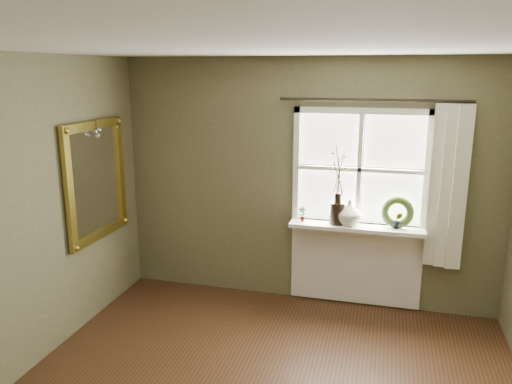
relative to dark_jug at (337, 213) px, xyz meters
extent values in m
plane|color=silver|center=(-0.35, -2.12, 1.57)|extent=(4.50, 4.50, 0.00)
cube|color=brown|center=(-0.35, 0.18, 0.27)|extent=(4.00, 0.10, 2.60)
cube|color=white|center=(0.20, 0.10, -0.14)|extent=(1.36, 0.06, 0.06)
cube|color=white|center=(0.20, 0.10, 1.04)|extent=(1.36, 0.06, 0.06)
cube|color=white|center=(-0.45, 0.10, 0.45)|extent=(0.06, 0.06, 1.24)
cube|color=white|center=(0.85, 0.10, 0.45)|extent=(0.06, 0.06, 1.24)
cube|color=white|center=(0.20, 0.10, 0.45)|extent=(1.24, 0.05, 0.04)
cube|color=white|center=(0.20, 0.10, 0.45)|extent=(0.04, 0.05, 1.12)
cube|color=white|center=(-0.13, 0.12, 0.74)|extent=(0.59, 0.01, 0.53)
cube|color=white|center=(0.52, 0.12, 0.74)|extent=(0.59, 0.01, 0.53)
cube|color=white|center=(-0.13, 0.12, 0.15)|extent=(0.59, 0.01, 0.53)
cube|color=white|center=(0.52, 0.12, 0.15)|extent=(0.59, 0.01, 0.53)
cube|color=white|center=(0.20, 0.00, -0.13)|extent=(1.36, 0.26, 0.04)
cube|color=white|center=(0.20, 0.11, -0.57)|extent=(1.36, 0.04, 0.88)
cylinder|color=black|center=(0.00, 0.00, 0.00)|extent=(0.16, 0.16, 0.23)
imported|color=silver|center=(0.12, 0.00, 0.02)|extent=(0.33, 0.33, 0.26)
torus|color=#374A21|center=(0.59, 0.04, 0.01)|extent=(0.33, 0.15, 0.33)
imported|color=#374A21|center=(-0.36, 0.00, -0.04)|extent=(0.08, 0.06, 0.16)
imported|color=#374A21|center=(0.60, 0.00, -0.03)|extent=(0.10, 0.08, 0.17)
cube|color=beige|center=(1.04, 0.01, 0.33)|extent=(0.36, 0.12, 1.59)
cylinder|color=black|center=(0.30, 0.05, 1.15)|extent=(1.84, 0.03, 0.03)
cube|color=white|center=(-2.32, -0.70, 0.36)|extent=(0.02, 0.82, 1.01)
cube|color=olive|center=(-2.31, -0.70, 0.91)|extent=(0.05, 0.99, 0.09)
cube|color=olive|center=(-2.31, -0.70, -0.19)|extent=(0.05, 0.99, 0.09)
cube|color=olive|center=(-2.31, -1.16, 0.36)|extent=(0.05, 0.09, 1.01)
cube|color=olive|center=(-2.31, -0.25, 0.36)|extent=(0.05, 0.09, 1.01)
sphere|color=silver|center=(-2.26, -0.73, 0.85)|extent=(0.04, 0.04, 0.04)
sphere|color=silver|center=(-2.26, -0.70, 0.81)|extent=(0.04, 0.04, 0.04)
sphere|color=silver|center=(-2.26, -0.67, 0.86)|extent=(0.04, 0.04, 0.04)
camera|label=1|loc=(0.46, -4.96, 1.43)|focal=35.00mm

